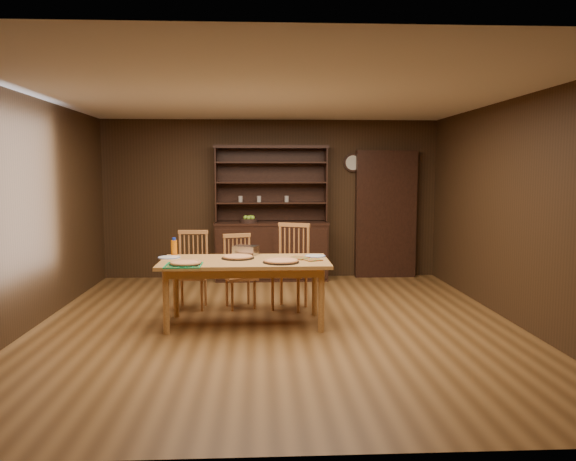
{
  "coord_description": "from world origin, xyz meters",
  "views": [
    {
      "loc": [
        -0.19,
        -6.3,
        1.75
      ],
      "look_at": [
        0.15,
        0.4,
        1.05
      ],
      "focal_mm": 35.0,
      "sensor_mm": 36.0,
      "label": 1
    }
  ],
  "objects": [
    {
      "name": "chair_center",
      "position": [
        -0.46,
        0.92,
        0.5
      ],
      "size": [
        0.48,
        0.47,
        0.95
      ],
      "rotation": [
        0.0,
        0.0,
        0.31
      ],
      "color": "#C37943",
      "rests_on": "floor"
    },
    {
      "name": "floor",
      "position": [
        0.0,
        0.0,
        0.0
      ],
      "size": [
        6.0,
        6.0,
        0.0
      ],
      "primitive_type": "plane",
      "color": "brown",
      "rests_on": "ground"
    },
    {
      "name": "pizza_left",
      "position": [
        -1.0,
        -0.25,
        0.77
      ],
      "size": [
        0.35,
        0.35,
        0.04
      ],
      "color": "black",
      "rests_on": "dining_table"
    },
    {
      "name": "plate_left",
      "position": [
        -1.25,
        0.23,
        0.76
      ],
      "size": [
        0.26,
        0.26,
        0.02
      ],
      "color": "white",
      "rests_on": "dining_table"
    },
    {
      "name": "pizza_right",
      "position": [
        0.04,
        -0.16,
        0.77
      ],
      "size": [
        0.41,
        0.41,
        0.04
      ],
      "color": "black",
      "rests_on": "dining_table"
    },
    {
      "name": "dining_table",
      "position": [
        -0.36,
        0.05,
        0.67
      ],
      "size": [
        1.91,
        0.95,
        0.75
      ],
      "color": "#CC9346",
      "rests_on": "floor"
    },
    {
      "name": "pot_holder_b",
      "position": [
        0.25,
        0.12,
        0.76
      ],
      "size": [
        0.28,
        0.28,
        0.02
      ],
      "primitive_type": "cube",
      "rotation": [
        0.0,
        0.0,
        -0.58
      ],
      "color": "red",
      "rests_on": "dining_table"
    },
    {
      "name": "wall_clock",
      "position": [
        1.35,
        2.96,
        1.9
      ],
      "size": [
        0.3,
        0.05,
        0.3
      ],
      "color": "black",
      "rests_on": "room_shell"
    },
    {
      "name": "pot_holder_a",
      "position": [
        0.41,
        -0.02,
        0.76
      ],
      "size": [
        0.24,
        0.24,
        0.01
      ],
      "primitive_type": "cube",
      "rotation": [
        0.0,
        0.0,
        0.43
      ],
      "color": "red",
      "rests_on": "dining_table"
    },
    {
      "name": "cooling_rack",
      "position": [
        -1.01,
        -0.31,
        0.76
      ],
      "size": [
        0.5,
        0.5,
        0.02
      ],
      "primitive_type": null,
      "rotation": [
        0.0,
        0.0,
        0.43
      ],
      "color": "#0B924A",
      "rests_on": "dining_table"
    },
    {
      "name": "juice_bottle",
      "position": [
        -1.22,
        0.42,
        0.85
      ],
      "size": [
        0.07,
        0.07,
        0.22
      ],
      "color": "orange",
      "rests_on": "dining_table"
    },
    {
      "name": "fruit_bowl",
      "position": [
        -0.36,
        2.69,
        0.98
      ],
      "size": [
        0.29,
        0.29,
        0.12
      ],
      "color": "black",
      "rests_on": "china_hutch"
    },
    {
      "name": "china_hutch",
      "position": [
        -0.0,
        2.75,
        0.6
      ],
      "size": [
        1.84,
        0.52,
        2.17
      ],
      "color": "black",
      "rests_on": "floor"
    },
    {
      "name": "foil_dish",
      "position": [
        -0.36,
        0.45,
        0.81
      ],
      "size": [
        0.33,
        0.29,
        0.11
      ],
      "primitive_type": "cube",
      "rotation": [
        0.0,
        0.0,
        -0.38
      ],
      "color": "silver",
      "rests_on": "dining_table"
    },
    {
      "name": "pizza_center",
      "position": [
        -0.45,
        0.16,
        0.77
      ],
      "size": [
        0.38,
        0.38,
        0.04
      ],
      "color": "black",
      "rests_on": "dining_table"
    },
    {
      "name": "room_shell",
      "position": [
        0.0,
        0.0,
        1.58
      ],
      "size": [
        6.0,
        6.0,
        6.0
      ],
      "color": "silver",
      "rests_on": "floor"
    },
    {
      "name": "chair_right",
      "position": [
        0.22,
        0.83,
        0.58
      ],
      "size": [
        0.58,
        0.56,
        1.09
      ],
      "rotation": [
        0.0,
        0.0,
        -0.39
      ],
      "color": "#C37943",
      "rests_on": "floor"
    },
    {
      "name": "doorway",
      "position": [
        1.9,
        2.9,
        1.05
      ],
      "size": [
        1.0,
        0.18,
        2.1
      ],
      "primitive_type": "cube",
      "color": "black",
      "rests_on": "floor"
    },
    {
      "name": "plate_right",
      "position": [
        0.46,
        0.25,
        0.76
      ],
      "size": [
        0.25,
        0.25,
        0.02
      ],
      "color": "white",
      "rests_on": "dining_table"
    },
    {
      "name": "chair_left",
      "position": [
        -1.06,
        0.91,
        0.53
      ],
      "size": [
        0.43,
        0.41,
        1.0
      ],
      "rotation": [
        0.0,
        0.0,
        -0.07
      ],
      "color": "#C37943",
      "rests_on": "floor"
    }
  ]
}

